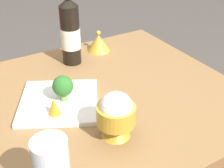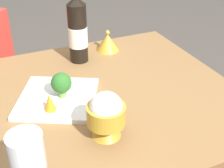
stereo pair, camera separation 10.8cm
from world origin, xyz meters
name	(u,v)px [view 1 (the left image)]	position (x,y,z in m)	size (l,w,h in m)	color
dining_table	(112,112)	(0.00, 0.00, 0.63)	(0.85, 0.85, 0.72)	olive
wine_bottle	(70,32)	(0.27, 0.03, 0.86)	(0.08, 0.08, 0.34)	black
wine_glass	(51,160)	(-0.33, 0.34, 0.85)	(0.08, 0.08, 0.18)	white
rice_bowl	(116,114)	(-0.21, 0.11, 0.80)	(0.11, 0.11, 0.14)	gold
rice_bowl_lid	(99,43)	(0.32, -0.12, 0.76)	(0.10, 0.10, 0.09)	gold
serving_plate	(59,102)	(0.02, 0.19, 0.73)	(0.34, 0.34, 0.02)	white
broccoli_floret	(63,87)	(0.02, 0.17, 0.79)	(0.07, 0.07, 0.09)	#729E4C
carrot_garnish_left	(54,106)	(-0.04, 0.23, 0.77)	(0.04, 0.04, 0.06)	orange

